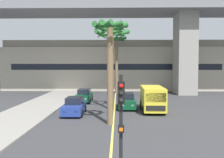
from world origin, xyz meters
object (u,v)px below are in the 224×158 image
object	(u,v)px
car_queue_third	(74,107)
palm_tree_mid_median	(110,42)
car_queue_second	(84,96)
traffic_light_median_near	(121,119)
palm_tree_near_median	(117,49)
palm_tree_far_median	(112,42)
car_queue_front	(127,101)
delivery_van	(152,98)

from	to	relation	value
car_queue_third	palm_tree_mid_median	xyz separation A→B (m)	(3.34, -3.78, 5.45)
car_queue_second	traffic_light_median_near	size ratio (longest dim) A/B	0.98
car_queue_third	traffic_light_median_near	distance (m)	15.31
palm_tree_near_median	palm_tree_far_median	world-z (taller)	palm_tree_near_median
car_queue_second	palm_tree_mid_median	xyz separation A→B (m)	(3.49, -11.68, 5.45)
car_queue_front	palm_tree_mid_median	size ratio (longest dim) A/B	0.53
car_queue_front	delivery_van	size ratio (longest dim) A/B	0.78
car_queue_third	delivery_van	size ratio (longest dim) A/B	0.78
palm_tree_near_median	palm_tree_mid_median	bearing A→B (deg)	-91.05
car_queue_third	palm_tree_mid_median	size ratio (longest dim) A/B	0.53
traffic_light_median_near	palm_tree_near_median	distance (m)	32.50
car_queue_front	traffic_light_median_near	size ratio (longest dim) A/B	0.98
car_queue_second	car_queue_third	bearing A→B (deg)	-88.97
delivery_van	palm_tree_far_median	world-z (taller)	palm_tree_far_median
traffic_light_median_near	palm_tree_near_median	xyz separation A→B (m)	(-0.31, 32.22, 4.26)
car_queue_front	traffic_light_median_near	bearing A→B (deg)	-92.54
car_queue_front	delivery_van	xyz separation A→B (m)	(2.44, -1.59, 0.57)
car_queue_second	delivery_van	xyz separation A→B (m)	(7.43, -6.09, 0.57)
traffic_light_median_near	car_queue_second	bearing A→B (deg)	100.53
car_queue_front	palm_tree_near_median	distance (m)	15.56
palm_tree_mid_median	palm_tree_near_median	bearing A→B (deg)	88.95
palm_tree_mid_median	traffic_light_median_near	bearing A→B (deg)	-86.31
car_queue_second	palm_tree_far_median	world-z (taller)	palm_tree_far_median
car_queue_third	palm_tree_mid_median	world-z (taller)	palm_tree_mid_median
delivery_van	palm_tree_mid_median	bearing A→B (deg)	-125.20
car_queue_second	delivery_van	world-z (taller)	delivery_van
car_queue_third	car_queue_front	bearing A→B (deg)	35.04
palm_tree_near_median	palm_tree_mid_median	xyz separation A→B (m)	(-0.39, -21.38, -0.81)
palm_tree_far_median	car_queue_third	bearing A→B (deg)	-144.26
car_queue_third	traffic_light_median_near	xyz separation A→B (m)	(4.04, -14.63, 1.99)
car_queue_front	delivery_van	bearing A→B (deg)	-33.05
traffic_light_median_near	palm_tree_mid_median	size ratio (longest dim) A/B	0.54
traffic_light_median_near	palm_tree_far_median	bearing A→B (deg)	92.32
car_queue_third	palm_tree_far_median	xyz separation A→B (m)	(3.35, 2.41, 6.02)
car_queue_third	delivery_van	bearing A→B (deg)	13.93
car_queue_front	palm_tree_far_median	size ratio (longest dim) A/B	0.51
palm_tree_near_median	palm_tree_mid_median	distance (m)	21.40
car_queue_third	palm_tree_near_median	size ratio (longest dim) A/B	0.46
car_queue_third	traffic_light_median_near	bearing A→B (deg)	-74.55
delivery_van	palm_tree_near_median	xyz separation A→B (m)	(-3.55, 15.79, 5.69)
traffic_light_median_near	palm_tree_near_median	bearing A→B (deg)	90.55
palm_tree_near_median	palm_tree_mid_median	size ratio (longest dim) A/B	1.15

